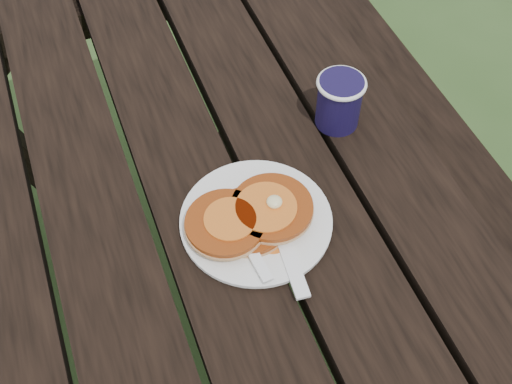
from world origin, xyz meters
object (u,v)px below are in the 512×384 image
object	(u,v)px
plate	(256,221)
coffee_cup	(339,99)
picnic_table	(220,334)
pancake_stack	(250,216)

from	to	relation	value
plate	coffee_cup	world-z (taller)	coffee_cup
picnic_table	coffee_cup	world-z (taller)	coffee_cup
pancake_stack	picnic_table	bearing A→B (deg)	151.87
coffee_cup	pancake_stack	bearing A→B (deg)	-144.82
picnic_table	pancake_stack	size ratio (longest dim) A/B	9.71
plate	coffee_cup	bearing A→B (deg)	36.06
picnic_table	coffee_cup	distance (m)	0.52
plate	picnic_table	bearing A→B (deg)	156.90
picnic_table	pancake_stack	bearing A→B (deg)	-28.13
pancake_stack	coffee_cup	distance (m)	0.25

